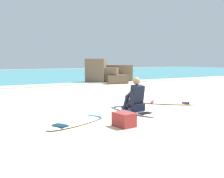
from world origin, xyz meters
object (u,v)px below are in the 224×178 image
at_px(surfboard_main, 131,110).
at_px(surfboard_spare_near, 79,121).
at_px(beach_bag, 124,119).
at_px(surfboard_spare_far, 168,103).
at_px(surfer_seated, 135,98).

height_order(surfboard_main, surfboard_spare_near, same).
bearing_deg(beach_bag, surfboard_main, 50.78).
bearing_deg(beach_bag, surfboard_spare_near, 130.83).
bearing_deg(surfboard_spare_far, surfer_seated, -159.09).
bearing_deg(surfboard_main, beach_bag, -129.22).
relative_size(surfer_seated, beach_bag, 1.97).
height_order(surfboard_main, surfer_seated, surfer_seated).
bearing_deg(beach_bag, surfer_seated, 46.17).
height_order(surfer_seated, beach_bag, surfer_seated).
height_order(surfer_seated, surfboard_spare_near, surfer_seated).
height_order(surfboard_spare_far, beach_bag, beach_bag).
distance_m(surfer_seated, surfboard_spare_far, 2.05).
xyz_separation_m(surfboard_main, beach_bag, (-1.14, -1.39, 0.12)).
bearing_deg(surfer_seated, surfboard_spare_near, -169.67).
bearing_deg(surfboard_spare_near, surfer_seated, 10.33).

